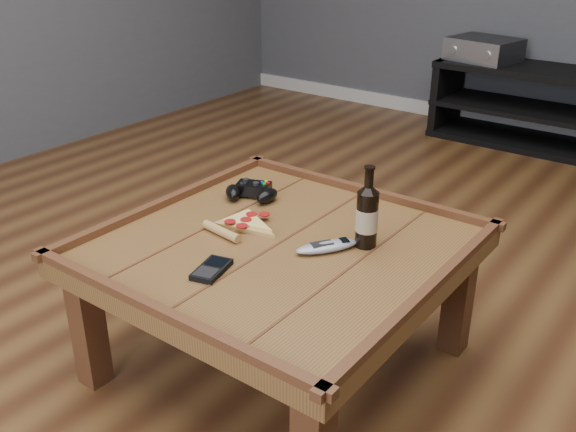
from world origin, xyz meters
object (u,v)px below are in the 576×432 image
Objects in this scene: coffee_table at (280,260)px; beer_bottle at (367,215)px; av_receiver at (484,49)px; smartphone at (212,269)px; game_controller at (251,192)px; media_console at (547,110)px; remote_control at (327,246)px; pizza_slice at (243,224)px.

beer_bottle is (0.22, 0.14, 0.16)m from coffee_table.
coffee_table is 2.79m from av_receiver.
game_controller is at bearing 102.80° from smartphone.
beer_bottle reaches higher than media_console.
game_controller is at bearing 172.26° from beer_bottle.
smartphone is (-0.04, -0.25, 0.07)m from coffee_table.
remote_control is at bearing -67.15° from av_receiver.
remote_control is (0.14, -2.71, 0.22)m from media_console.
beer_bottle reaches higher than game_controller.
av_receiver is at bearing 99.33° from coffee_table.
pizza_slice is (0.12, -0.19, -0.02)m from game_controller.
beer_bottle reaches higher than av_receiver.
beer_bottle is 1.28× the size of remote_control.
pizza_slice is (-0.38, -0.12, -0.09)m from beer_bottle.
game_controller is at bearing -75.75° from av_receiver.
media_console is 9.71× the size of smartphone.
av_receiver is at bearing -179.34° from media_console.
pizza_slice and remote_control have the same top height.
beer_bottle is (0.22, -2.61, 0.31)m from media_console.
coffee_table is 0.30m from beer_bottle.
remote_control is (0.30, 0.03, 0.00)m from pizza_slice.
beer_bottle reaches higher than remote_control.
smartphone is 0.31× the size of av_receiver.
coffee_table is at bearing -147.02° from beer_bottle.
av_receiver reaches higher than media_console.
beer_bottle is 0.51m from game_controller.
game_controller is 1.34× the size of smartphone.
remote_control is at bearing -87.00° from media_console.
coffee_table is at bearing -90.00° from media_console.
av_receiver is (-0.45, -0.01, 0.32)m from media_console.
av_receiver reaches higher than game_controller.
pizza_slice reaches higher than coffee_table.
pizza_slice is (-0.16, 0.02, 0.07)m from coffee_table.
av_receiver is (-0.45, 2.74, 0.18)m from coffee_table.
media_console is 2.64m from beer_bottle.
beer_bottle is at bearing -30.14° from game_controller.
remote_control reaches higher than smartphone.
remote_control is (0.43, -0.16, -0.01)m from game_controller.
remote_control is (0.14, 0.04, 0.07)m from coffee_table.
beer_bottle reaches higher than pizza_slice.
coffee_table is at bearing 65.33° from smartphone.
beer_bottle is 1.75× the size of smartphone.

